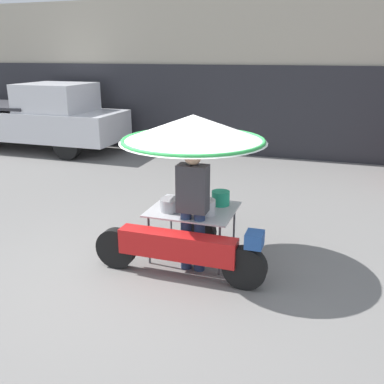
% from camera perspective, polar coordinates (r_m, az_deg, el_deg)
% --- Properties ---
extents(ground_plane, '(36.00, 36.00, 0.00)m').
position_cam_1_polar(ground_plane, '(5.67, -5.93, -10.49)').
color(ground_plane, slate).
extents(shopfront_building, '(28.00, 2.06, 4.12)m').
position_cam_1_polar(shopfront_building, '(12.69, 9.12, 14.89)').
color(shopfront_building, '#B2A893').
rests_on(shopfront_building, ground).
extents(vendor_motorcycle_cart, '(2.24, 1.90, 1.96)m').
position_cam_1_polar(vendor_motorcycle_cart, '(5.47, 0.00, 5.78)').
color(vendor_motorcycle_cart, black).
rests_on(vendor_motorcycle_cart, ground).
extents(vendor_person, '(0.38, 0.22, 1.62)m').
position_cam_1_polar(vendor_person, '(5.34, 0.10, -1.53)').
color(vendor_person, navy).
rests_on(vendor_person, ground).
extents(pickup_truck, '(5.33, 1.82, 1.91)m').
position_cam_1_polar(pickup_truck, '(13.17, -19.93, 9.24)').
color(pickup_truck, black).
rests_on(pickup_truck, ground).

